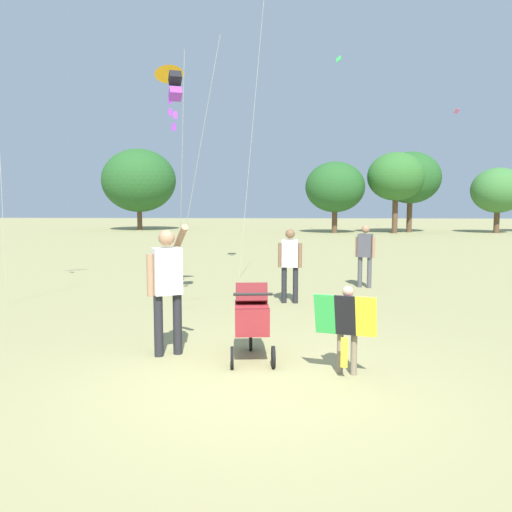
{
  "coord_description": "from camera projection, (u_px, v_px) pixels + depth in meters",
  "views": [
    {
      "loc": [
        0.25,
        -5.73,
        2.09
      ],
      "look_at": [
        -0.1,
        1.82,
        1.3
      ],
      "focal_mm": 36.58,
      "sensor_mm": 36.0,
      "label": 1
    }
  ],
  "objects": [
    {
      "name": "ground_plane",
      "position": [
        258.0,
        386.0,
        5.92
      ],
      "size": [
        120.0,
        120.0,
        0.0
      ],
      "primitive_type": "plane",
      "color": "#938E5B"
    },
    {
      "name": "treeline_distant",
      "position": [
        310.0,
        181.0,
        35.92
      ],
      "size": [
        32.4,
        7.15,
        5.91
      ],
      "color": "brown",
      "rests_on": "ground"
    },
    {
      "name": "child_with_butterfly_kite",
      "position": [
        347.0,
        321.0,
        6.25
      ],
      "size": [
        0.75,
        0.46,
        1.09
      ],
      "color": "#7F705B",
      "rests_on": "ground"
    },
    {
      "name": "person_adult_flyer",
      "position": [
        167.0,
        280.0,
        7.03
      ],
      "size": [
        0.55,
        0.66,
        1.79
      ],
      "color": "#232328",
      "rests_on": "ground"
    },
    {
      "name": "stroller",
      "position": [
        252.0,
        314.0,
        6.9
      ],
      "size": [
        0.58,
        1.1,
        1.03
      ],
      "color": "black",
      "rests_on": "ground"
    },
    {
      "name": "kite_adult_black",
      "position": [
        175.0,
        88.0,
        9.67
      ],
      "size": [
        0.85,
        3.03,
        4.51
      ],
      "color": "black",
      "rests_on": "ground"
    },
    {
      "name": "kite_green_novelty",
      "position": [
        170.0,
        77.0,
        10.45
      ],
      "size": [
        1.74,
        3.25,
        4.8
      ],
      "color": "#F4A319",
      "rests_on": "ground"
    },
    {
      "name": "distant_kites_cluster",
      "position": [
        460.0,
        20.0,
        32.32
      ],
      "size": [
        13.87,
        2.19,
        9.62
      ],
      "color": "red"
    },
    {
      "name": "person_red_shirt",
      "position": [
        365.0,
        251.0,
        12.63
      ],
      "size": [
        0.45,
        0.33,
        1.53
      ],
      "color": "#4C4C51",
      "rests_on": "ground"
    },
    {
      "name": "person_sitting_far",
      "position": [
        290.0,
        260.0,
        10.7
      ],
      "size": [
        0.49,
        0.23,
        1.53
      ],
      "color": "#232328",
      "rests_on": "ground"
    }
  ]
}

